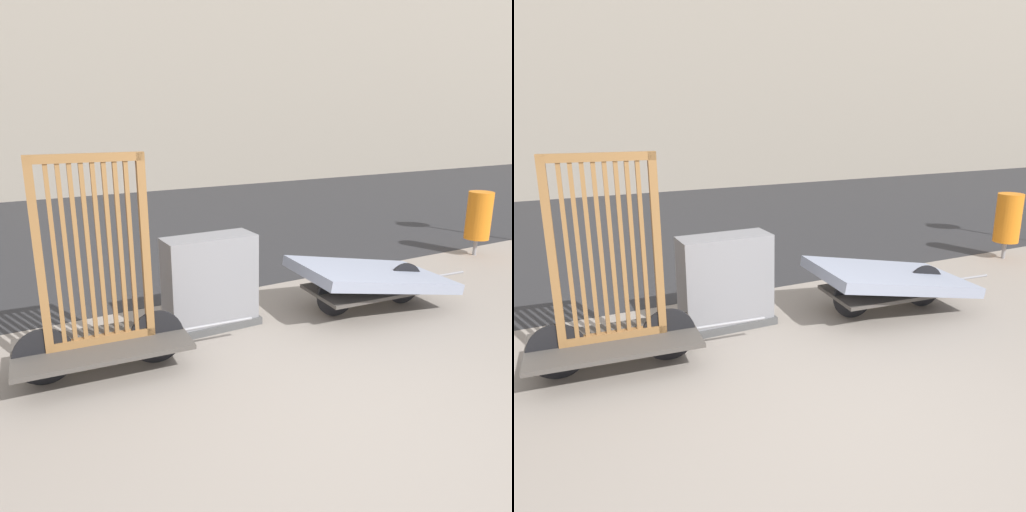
{
  "view_description": "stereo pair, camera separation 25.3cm",
  "coord_description": "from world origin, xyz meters",
  "views": [
    {
      "loc": [
        -2.34,
        -2.51,
        2.26
      ],
      "look_at": [
        0.0,
        1.7,
        0.88
      ],
      "focal_mm": 35.0,
      "sensor_mm": 36.0,
      "label": 1
    },
    {
      "loc": [
        -2.11,
        -2.63,
        2.26
      ],
      "look_at": [
        0.0,
        1.7,
        0.88
      ],
      "focal_mm": 35.0,
      "sensor_mm": 36.0,
      "label": 2
    }
  ],
  "objects": [
    {
      "name": "ground_plane",
      "position": [
        0.0,
        0.0,
        0.0
      ],
      "size": [
        60.0,
        60.0,
        0.0
      ],
      "primitive_type": "plane",
      "color": "gray"
    },
    {
      "name": "road_strip",
      "position": [
        0.0,
        7.55,
        0.0
      ],
      "size": [
        56.0,
        9.04,
        0.01
      ],
      "color": "#2D2D30",
      "rests_on": "ground_plane"
    },
    {
      "name": "trash_bin",
      "position": [
        4.68,
        2.68,
        0.66
      ],
      "size": [
        0.39,
        0.39,
        1.05
      ],
      "color": "gray",
      "rests_on": "ground_plane"
    },
    {
      "name": "bike_cart_with_mattress",
      "position": [
        1.57,
        1.7,
        0.4
      ],
      "size": [
        2.4,
        1.22,
        0.64
      ],
      "rotation": [
        0.0,
        0.0,
        -0.08
      ],
      "color": "#4C4742",
      "rests_on": "ground_plane"
    },
    {
      "name": "utility_cabinet",
      "position": [
        -0.31,
        2.16,
        0.47
      ],
      "size": [
        1.04,
        0.45,
        1.02
      ],
      "color": "#4C4C4C",
      "rests_on": "ground_plane"
    },
    {
      "name": "bike_cart_with_bedframe",
      "position": [
        -1.56,
        1.7,
        0.63
      ],
      "size": [
        2.22,
        0.91,
        1.95
      ],
      "rotation": [
        0.0,
        0.0,
        -0.08
      ],
      "color": "#4C4742",
      "rests_on": "ground_plane"
    }
  ]
}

